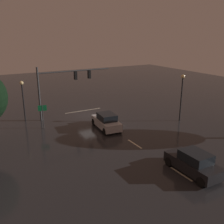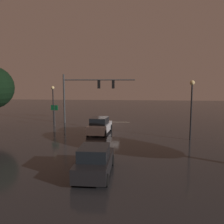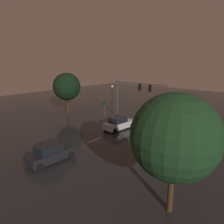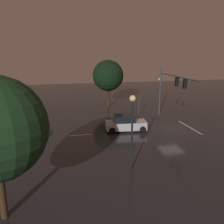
{
  "view_description": "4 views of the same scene",
  "coord_description": "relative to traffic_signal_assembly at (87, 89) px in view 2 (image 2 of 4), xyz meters",
  "views": [
    {
      "loc": [
        12.33,
        27.71,
        9.78
      ],
      "look_at": [
        0.24,
        6.11,
        2.08
      ],
      "focal_mm": 40.6,
      "sensor_mm": 36.0,
      "label": 1
    },
    {
      "loc": [
        -3.07,
        29.63,
        5.34
      ],
      "look_at": [
        -1.04,
        7.15,
        2.5
      ],
      "focal_mm": 39.21,
      "sensor_mm": 36.0,
      "label": 2
    },
    {
      "loc": [
        -16.47,
        25.43,
        8.92
      ],
      "look_at": [
        1.04,
        5.78,
        2.37
      ],
      "focal_mm": 33.33,
      "sensor_mm": 36.0,
      "label": 3
    },
    {
      "loc": [
        -23.73,
        11.95,
        8.34
      ],
      "look_at": [
        0.29,
        6.69,
        2.16
      ],
      "focal_mm": 39.54,
      "sensor_mm": 36.0,
      "label": 4
    }
  ],
  "objects": [
    {
      "name": "ground_plane",
      "position": [
        -2.81,
        0.92,
        -4.35
      ],
      "size": [
        80.0,
        80.0,
        0.0
      ],
      "primitive_type": "plane",
      "color": "#232326"
    },
    {
      "name": "street_lamp_left_kerb",
      "position": [
        -11.04,
        8.06,
        -0.58
      ],
      "size": [
        0.44,
        0.44,
        5.43
      ],
      "color": "black",
      "rests_on": "ground_plane"
    },
    {
      "name": "traffic_signal_assembly",
      "position": [
        0.0,
        0.0,
        0.0
      ],
      "size": [
        9.11,
        0.47,
        6.22
      ],
      "color": "#383A3D",
      "rests_on": "ground_plane"
    },
    {
      "name": "car_distant",
      "position": [
        -3.66,
        17.17,
        -3.55
      ],
      "size": [
        1.91,
        4.37,
        1.7
      ],
      "color": "black",
      "rests_on": "ground_plane"
    },
    {
      "name": "lane_dash_far",
      "position": [
        -2.81,
        4.92,
        -4.34
      ],
      "size": [
        0.16,
        2.2,
        0.01
      ],
      "primitive_type": "cube",
      "rotation": [
        0.0,
        0.0,
        1.57
      ],
      "color": "beige",
      "rests_on": "ground_plane"
    },
    {
      "name": "street_lamp_right_kerb",
      "position": [
        4.72,
        -0.64,
        -1.01
      ],
      "size": [
        0.44,
        0.44,
        4.73
      ],
      "color": "black",
      "rests_on": "ground_plane"
    },
    {
      "name": "lane_dash_mid",
      "position": [
        -2.81,
        10.92,
        -4.34
      ],
      "size": [
        0.16,
        2.2,
        0.01
      ],
      "primitive_type": "cube",
      "rotation": [
        0.0,
        0.0,
        1.57
      ],
      "color": "beige",
      "rests_on": "ground_plane"
    },
    {
      "name": "lane_dash_near",
      "position": [
        -2.81,
        16.92,
        -4.34
      ],
      "size": [
        0.16,
        2.2,
        0.01
      ],
      "primitive_type": "cube",
      "rotation": [
        0.0,
        0.0,
        1.57
      ],
      "color": "beige",
      "rests_on": "ground_plane"
    },
    {
      "name": "route_sign",
      "position": [
        3.45,
        2.72,
        -2.47
      ],
      "size": [
        0.89,
        0.25,
        2.61
      ],
      "color": "#383A3D",
      "rests_on": "ground_plane"
    },
    {
      "name": "car_approaching",
      "position": [
        -2.4,
        6.09,
        -3.55
      ],
      "size": [
        2.22,
        4.49,
        1.7
      ],
      "color": "#B7B7BC",
      "rests_on": "ground_plane"
    },
    {
      "name": "stop_bar",
      "position": [
        -2.81,
        -1.19,
        -4.34
      ],
      "size": [
        5.0,
        0.16,
        0.01
      ],
      "primitive_type": "cube",
      "color": "beige",
      "rests_on": "ground_plane"
    }
  ]
}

